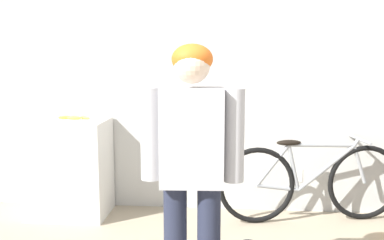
{
  "coord_description": "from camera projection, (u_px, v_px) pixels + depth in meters",
  "views": [
    {
      "loc": [
        -0.09,
        -1.72,
        1.51
      ],
      "look_at": [
        -0.31,
        0.78,
        1.13
      ],
      "focal_mm": 42.0,
      "sensor_mm": 36.0,
      "label": 1
    }
  ],
  "objects": [
    {
      "name": "bicycle",
      "position": [
        311.0,
        182.0,
        4.0
      ],
      "size": [
        1.66,
        0.47,
        0.76
      ],
      "rotation": [
        0.0,
        0.0,
        0.18
      ],
      "color": "black",
      "rests_on": "ground_plane"
    },
    {
      "name": "banana",
      "position": [
        74.0,
        118.0,
        4.14
      ],
      "size": [
        0.32,
        0.08,
        0.03
      ],
      "color": "#EAD64C",
      "rests_on": "side_shelf"
    },
    {
      "name": "wall_back",
      "position": [
        241.0,
        75.0,
        4.2
      ],
      "size": [
        8.0,
        0.07,
        2.6
      ],
      "color": "silver",
      "rests_on": "ground_plane"
    },
    {
      "name": "person",
      "position": [
        192.0,
        155.0,
        2.58
      ],
      "size": [
        0.59,
        0.25,
        1.56
      ],
      "rotation": [
        0.0,
        0.0,
        0.05
      ],
      "color": "#23283D",
      "rests_on": "ground_plane"
    },
    {
      "name": "side_shelf",
      "position": [
        69.0,
        168.0,
        4.16
      ],
      "size": [
        0.71,
        0.52,
        0.9
      ],
      "color": "white",
      "rests_on": "ground_plane"
    }
  ]
}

